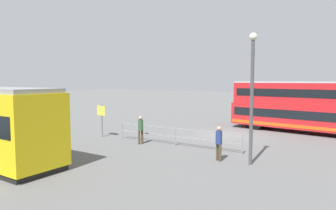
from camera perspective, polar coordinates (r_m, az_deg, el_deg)
The scene contains 7 objects.
ground_plane at distance 21.99m, azimuth 11.11°, elevation -5.69°, with size 160.00×160.00×0.00m, color slate.
double_decker_bus at distance 24.61m, azimuth 24.88°, elevation -0.31°, with size 11.33×4.44×3.86m.
pedestrian_near_railing at distance 18.55m, azimuth -5.28°, elevation -4.38°, with size 0.42×0.42×1.76m.
pedestrian_crossing at distance 14.86m, azimuth 9.74°, elevation -6.82°, with size 0.44×0.44×1.72m.
pedestrian_railing at distance 18.08m, azimuth 1.36°, elevation -5.48°, with size 8.35×0.34×1.08m.
info_sign at distance 21.21m, azimuth -12.65°, elevation -1.84°, with size 0.93×0.25×2.29m.
street_lamp at distance 14.26m, azimuth 15.83°, elevation 3.23°, with size 0.36×0.36×6.12m.
Camera 1 is at (-6.87, 20.50, 3.96)m, focal length 31.75 mm.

